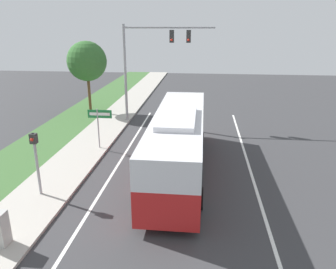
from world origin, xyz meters
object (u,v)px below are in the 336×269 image
(pedestrian_signal, at_px, (36,154))
(street_sign, at_px, (99,120))
(bus, at_px, (178,139))
(signal_gantry, at_px, (150,54))

(pedestrian_signal, xyz_separation_m, street_sign, (0.94, 5.99, -0.16))
(bus, xyz_separation_m, pedestrian_signal, (-5.97, -3.30, 0.23))
(signal_gantry, bearing_deg, pedestrian_signal, -103.93)
(street_sign, bearing_deg, pedestrian_signal, -98.94)
(signal_gantry, bearing_deg, street_sign, -108.39)
(pedestrian_signal, bearing_deg, street_sign, 81.06)
(signal_gantry, height_order, pedestrian_signal, signal_gantry)
(signal_gantry, height_order, street_sign, signal_gantry)
(street_sign, bearing_deg, bus, -28.20)
(signal_gantry, xyz_separation_m, pedestrian_signal, (-3.08, -12.42, -3.25))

